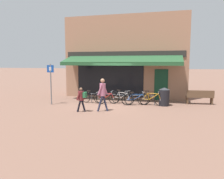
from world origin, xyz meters
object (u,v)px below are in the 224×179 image
at_px(pedestrian_child, 82,97).
at_px(bicycle_black, 93,98).
at_px(bicycle_orange, 151,99).
at_px(bicycle_silver, 122,98).
at_px(bicycle_blue, 136,99).
at_px(park_bench, 200,97).
at_px(bicycle_red, 106,98).
at_px(pedestrian_adult, 103,91).
at_px(parking_sign, 51,80).
at_px(litter_bin, 164,97).

bearing_deg(pedestrian_child, bicycle_black, -81.56).
relative_size(bicycle_black, bicycle_orange, 0.98).
bearing_deg(pedestrian_child, bicycle_silver, -117.45).
xyz_separation_m(bicycle_blue, pedestrian_child, (-2.45, -2.50, 0.42)).
bearing_deg(park_bench, bicycle_red, -175.16).
distance_m(bicycle_silver, pedestrian_child, 3.14).
xyz_separation_m(bicycle_red, pedestrian_adult, (0.47, -2.17, 0.71)).
bearing_deg(bicycle_orange, parking_sign, -161.38).
bearing_deg(litter_bin, bicycle_blue, -170.86).
xyz_separation_m(bicycle_red, litter_bin, (3.55, 0.19, 0.18)).
bearing_deg(bicycle_orange, litter_bin, 17.53).
relative_size(bicycle_blue, park_bench, 1.01).
xyz_separation_m(bicycle_red, park_bench, (5.64, 1.19, 0.11)).
bearing_deg(litter_bin, park_bench, 25.51).
xyz_separation_m(bicycle_black, bicycle_blue, (2.70, 0.12, 0.01)).
xyz_separation_m(bicycle_silver, bicycle_blue, (0.90, -0.20, -0.02)).
bearing_deg(bicycle_silver, bicycle_blue, 14.14).
relative_size(bicycle_red, bicycle_orange, 0.93).
distance_m(bicycle_blue, pedestrian_adult, 2.64).
distance_m(bicycle_blue, pedestrian_child, 3.53).
height_order(bicycle_black, parking_sign, parking_sign).
distance_m(bicycle_blue, parking_sign, 5.27).
bearing_deg(litter_bin, parking_sign, -168.45).
bearing_deg(bicycle_black, litter_bin, 16.73).
relative_size(pedestrian_child, litter_bin, 1.18).
bearing_deg(pedestrian_child, bicycle_red, -99.53).
bearing_deg(litter_bin, pedestrian_adult, -142.47).
bearing_deg(park_bench, litter_bin, -161.58).
relative_size(bicycle_orange, park_bench, 1.09).
xyz_separation_m(pedestrian_adult, park_bench, (5.17, 3.37, -0.60)).
bearing_deg(bicycle_silver, bicycle_orange, 24.33).
bearing_deg(litter_bin, bicycle_silver, -178.52).
bearing_deg(bicycle_blue, litter_bin, -12.07).
relative_size(pedestrian_adult, park_bench, 1.05).
distance_m(bicycle_black, bicycle_orange, 3.62).
bearing_deg(parking_sign, park_bench, 15.09).
relative_size(bicycle_black, bicycle_blue, 1.06).
bearing_deg(bicycle_red, parking_sign, -159.58).
height_order(bicycle_blue, park_bench, park_bench).
distance_m(bicycle_black, park_bench, 6.59).
bearing_deg(bicycle_silver, park_bench, 39.52).
height_order(bicycle_black, pedestrian_adult, pedestrian_adult).
bearing_deg(bicycle_orange, bicycle_blue, -165.06).
height_order(bicycle_red, pedestrian_child, pedestrian_child).
xyz_separation_m(bicycle_red, parking_sign, (-3.12, -1.17, 1.14)).
distance_m(bicycle_orange, pedestrian_child, 4.29).
distance_m(bicycle_red, litter_bin, 3.56).
bearing_deg(bicycle_red, bicycle_blue, -2.29).
bearing_deg(litter_bin, bicycle_orange, -169.43).
height_order(pedestrian_child, litter_bin, pedestrian_child).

